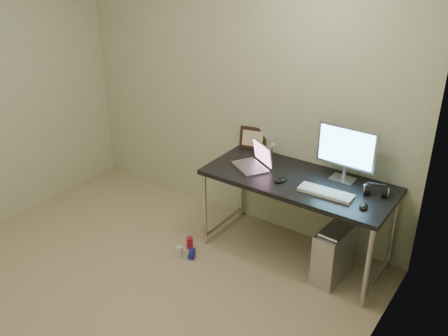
% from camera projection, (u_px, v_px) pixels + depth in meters
% --- Properties ---
extents(floor, '(3.50, 3.50, 0.00)m').
position_uv_depth(floor, '(108.00, 307.00, 3.80)').
color(floor, tan).
rests_on(floor, ground).
extents(wall_back, '(3.50, 0.02, 2.50)m').
position_uv_depth(wall_back, '(236.00, 92.00, 4.54)').
color(wall_back, beige).
rests_on(wall_back, ground).
extents(wall_right, '(0.02, 3.50, 2.50)m').
position_uv_depth(wall_right, '(340.00, 247.00, 2.35)').
color(wall_right, beige).
rests_on(wall_right, ground).
extents(desk, '(1.57, 0.69, 0.75)m').
position_uv_depth(desk, '(298.00, 187.00, 4.11)').
color(desk, black).
rests_on(desk, ground).
extents(tower_computer, '(0.22, 0.45, 0.48)m').
position_uv_depth(tower_computer, '(334.00, 253.00, 4.04)').
color(tower_computer, silver).
rests_on(tower_computer, ground).
extents(cable_a, '(0.01, 0.16, 0.69)m').
position_uv_depth(cable_a, '(349.00, 213.00, 4.26)').
color(cable_a, black).
rests_on(cable_a, ground).
extents(cable_b, '(0.02, 0.11, 0.71)m').
position_uv_depth(cable_b, '(357.00, 219.00, 4.21)').
color(cable_b, black).
rests_on(cable_b, ground).
extents(can_red, '(0.07, 0.07, 0.11)m').
position_uv_depth(can_red, '(190.00, 243.00, 4.47)').
color(can_red, '#BD1B3B').
rests_on(can_red, ground).
extents(can_white, '(0.08, 0.08, 0.11)m').
position_uv_depth(can_white, '(179.00, 252.00, 4.34)').
color(can_white, silver).
rests_on(can_white, ground).
extents(can_blue, '(0.11, 0.13, 0.06)m').
position_uv_depth(can_blue, '(192.00, 254.00, 4.36)').
color(can_blue, '#1D21A1').
rests_on(can_blue, ground).
extents(laptop, '(0.39, 0.37, 0.21)m').
position_uv_depth(laptop, '(255.00, 162.00, 4.26)').
color(laptop, '#B5B6BD').
rests_on(laptop, desk).
extents(monitor, '(0.49, 0.15, 0.46)m').
position_uv_depth(monitor, '(346.00, 149.00, 3.95)').
color(monitor, '#B5B6BD').
rests_on(monitor, desk).
extents(keyboard, '(0.43, 0.15, 0.03)m').
position_uv_depth(keyboard, '(326.00, 193.00, 3.84)').
color(keyboard, silver).
rests_on(keyboard, desk).
extents(mouse_right, '(0.08, 0.11, 0.03)m').
position_uv_depth(mouse_right, '(364.00, 206.00, 3.65)').
color(mouse_right, black).
rests_on(mouse_right, desk).
extents(mouse_left, '(0.10, 0.14, 0.04)m').
position_uv_depth(mouse_left, '(280.00, 179.00, 4.03)').
color(mouse_left, black).
rests_on(mouse_left, desk).
extents(headphones, '(0.20, 0.11, 0.12)m').
position_uv_depth(headphones, '(376.00, 191.00, 3.83)').
color(headphones, black).
rests_on(headphones, desk).
extents(picture_frame, '(0.26, 0.14, 0.21)m').
position_uv_depth(picture_frame, '(253.00, 138.00, 4.59)').
color(picture_frame, black).
rests_on(picture_frame, desk).
extents(webcam, '(0.05, 0.04, 0.12)m').
position_uv_depth(webcam, '(272.00, 147.00, 4.45)').
color(webcam, silver).
rests_on(webcam, desk).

